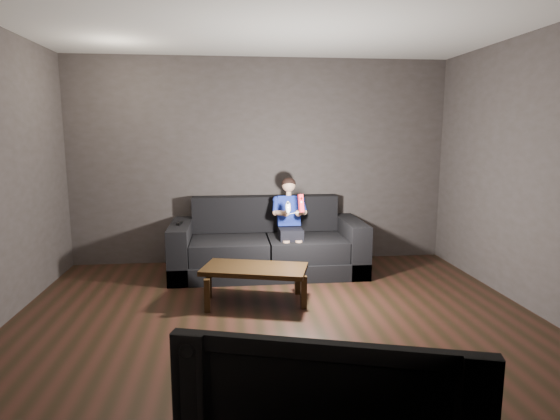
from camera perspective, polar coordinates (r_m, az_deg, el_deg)
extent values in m
plane|color=black|center=(4.15, 0.28, -15.29)|extent=(5.00, 5.00, 0.00)
cube|color=#3A3432|center=(6.27, -2.32, 5.91)|extent=(5.00, 0.04, 2.70)
cube|color=#3A3432|center=(1.37, 12.35, -7.09)|extent=(5.00, 0.04, 2.70)
cube|color=silver|center=(3.89, 0.31, 23.81)|extent=(5.00, 5.00, 0.02)
cube|color=black|center=(5.90, -1.49, -6.63)|extent=(2.36, 1.02, 0.20)
cube|color=black|center=(5.72, -6.16, -4.86)|extent=(0.93, 0.72, 0.25)
cube|color=black|center=(5.80, 3.26, -4.63)|extent=(0.93, 0.72, 0.25)
cube|color=black|center=(6.15, -1.82, -0.42)|extent=(1.89, 0.24, 0.46)
cube|color=black|center=(5.86, -11.97, -4.73)|extent=(0.24, 1.02, 0.64)
cube|color=black|center=(6.02, 8.66, -4.24)|extent=(0.24, 1.02, 0.64)
cube|color=black|center=(5.71, 1.28, -2.89)|extent=(0.28, 0.35, 0.13)
cube|color=#120D83|center=(5.84, 1.05, -0.09)|extent=(0.28, 0.20, 0.39)
cube|color=yellow|center=(5.75, 1.16, 0.33)|extent=(0.09, 0.09, 0.09)
cube|color=red|center=(5.75, 1.16, 0.33)|extent=(0.06, 0.06, 0.06)
cylinder|color=#DDA581|center=(5.81, 1.06, 2.00)|extent=(0.07, 0.07, 0.06)
sphere|color=#DDA581|center=(5.80, 1.06, 3.05)|extent=(0.17, 0.17, 0.17)
ellipsoid|color=black|center=(5.80, 1.05, 3.25)|extent=(0.18, 0.18, 0.15)
cylinder|color=#120D83|center=(5.75, -0.57, 0.47)|extent=(0.07, 0.21, 0.18)
cylinder|color=#120D83|center=(5.80, 2.83, 0.53)|extent=(0.07, 0.21, 0.18)
cylinder|color=#DDA581|center=(5.62, 0.10, -0.18)|extent=(0.13, 0.22, 0.10)
cylinder|color=#DDA581|center=(5.65, 2.64, -0.13)|extent=(0.13, 0.22, 0.10)
sphere|color=#DDA581|center=(5.54, 0.73, -0.42)|extent=(0.08, 0.08, 0.08)
sphere|color=#DDA581|center=(5.56, 2.26, -0.39)|extent=(0.08, 0.08, 0.08)
cylinder|color=#DDA581|center=(5.57, 0.76, -5.38)|extent=(0.08, 0.08, 0.32)
cylinder|color=#DDA581|center=(5.59, 2.29, -5.34)|extent=(0.08, 0.08, 0.32)
cube|color=red|center=(5.34, 2.58, 0.82)|extent=(0.07, 0.09, 0.21)
cube|color=#670D0B|center=(5.31, 2.63, 1.41)|extent=(0.03, 0.02, 0.03)
cylinder|color=white|center=(5.32, 2.62, 0.64)|extent=(0.02, 0.01, 0.02)
ellipsoid|color=white|center=(5.33, 0.99, 0.33)|extent=(0.06, 0.09, 0.16)
cylinder|color=black|center=(5.29, 1.04, 0.88)|extent=(0.03, 0.01, 0.03)
cube|color=black|center=(5.73, -12.13, -1.60)|extent=(0.06, 0.15, 0.03)
cube|color=black|center=(5.78, -12.09, -1.35)|extent=(0.02, 0.02, 0.00)
cube|color=black|center=(4.82, -3.11, -7.21)|extent=(1.15, 0.78, 0.05)
cube|color=black|center=(4.67, -8.87, -10.30)|extent=(0.06, 0.06, 0.33)
cube|color=black|center=(4.72, 2.91, -9.98)|extent=(0.06, 0.06, 0.33)
cube|color=black|center=(5.08, -8.66, -8.67)|extent=(0.06, 0.06, 0.33)
cube|color=black|center=(5.12, 2.14, -8.41)|extent=(0.06, 0.06, 0.33)
imported|color=black|center=(1.79, 5.94, -23.15)|extent=(1.04, 0.43, 0.60)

